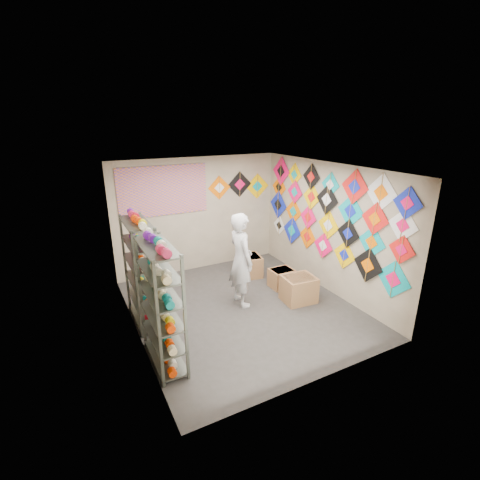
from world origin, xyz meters
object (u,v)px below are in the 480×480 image
shelf_rack_back (141,273)px  carton_c (249,266)px  shopkeeper (241,260)px  carton_a (299,289)px  shelf_rack_front (161,306)px  carton_b (282,278)px

shelf_rack_back → carton_c: shelf_rack_back is taller
shopkeeper → carton_a: bearing=-113.3°
carton_a → shopkeeper: bearing=162.0°
shelf_rack_front → carton_b: bearing=23.1°
shopkeeper → shelf_rack_front: bearing=119.6°
shelf_rack_front → carton_a: (2.92, 0.58, -0.69)m
carton_a → shelf_rack_front: bearing=-163.4°
carton_a → carton_b: carton_a is taller
carton_c → shopkeeper: bearing=-115.2°
shelf_rack_back → shopkeeper: shelf_rack_back is taller
shopkeeper → carton_c: shopkeeper is taller
shelf_rack_back → carton_a: size_ratio=3.02×
shelf_rack_front → shopkeeper: (1.84, 1.04, -0.02)m
carton_a → carton_c: 1.56m
shelf_rack_back → shelf_rack_front: bearing=-90.0°
shelf_rack_back → shopkeeper: bearing=-7.9°
shelf_rack_front → shelf_rack_back: same height
shelf_rack_front → carton_b: (2.97, 1.27, -0.75)m
carton_b → shopkeeper: bearing=-168.5°
shelf_rack_front → carton_a: bearing=11.2°
carton_c → shelf_rack_front: bearing=-130.2°
shelf_rack_front → shopkeeper: bearing=29.5°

